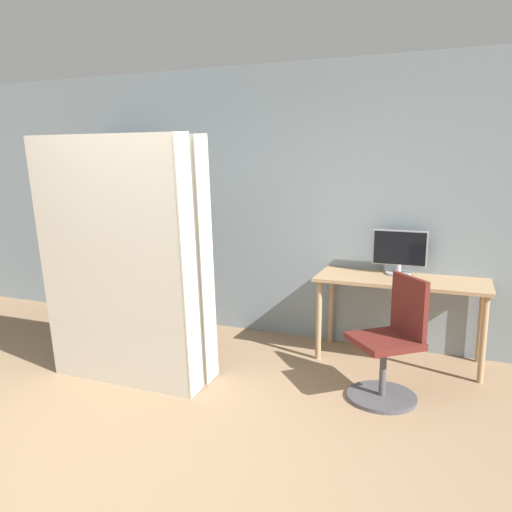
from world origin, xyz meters
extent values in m
plane|color=#937556|center=(0.00, 0.00, 0.00)|extent=(16.00, 16.00, 0.00)
cube|color=gray|center=(0.00, 2.76, 1.35)|extent=(8.00, 0.06, 2.70)
cube|color=tan|center=(1.40, 2.44, 0.74)|extent=(1.47, 0.59, 0.03)
cylinder|color=tan|center=(0.73, 2.21, 0.36)|extent=(0.05, 0.05, 0.73)
cylinder|color=tan|center=(2.08, 2.21, 0.36)|extent=(0.05, 0.05, 0.73)
cylinder|color=tan|center=(0.73, 2.67, 0.36)|extent=(0.05, 0.05, 0.73)
cylinder|color=tan|center=(2.08, 2.67, 0.36)|extent=(0.05, 0.05, 0.73)
cylinder|color=#B7B7BC|center=(1.36, 2.60, 0.77)|extent=(0.23, 0.23, 0.02)
cylinder|color=#B7B7BC|center=(1.36, 2.60, 0.81)|extent=(0.04, 0.04, 0.07)
cube|color=#B7B7BC|center=(1.36, 2.60, 1.00)|extent=(0.48, 0.02, 0.32)
cube|color=black|center=(1.36, 2.60, 1.00)|extent=(0.45, 0.03, 0.30)
cylinder|color=#4C4C51|center=(1.38, 1.62, 0.01)|extent=(0.52, 0.52, 0.03)
cylinder|color=#4C4C51|center=(1.38, 1.62, 0.23)|extent=(0.05, 0.05, 0.40)
cube|color=#591E19|center=(1.38, 1.62, 0.46)|extent=(0.62, 0.62, 0.05)
cube|color=#591E19|center=(1.53, 1.75, 0.71)|extent=(0.29, 0.33, 0.45)
cube|color=black|center=(-1.93, 2.59, 1.01)|extent=(0.02, 0.28, 2.01)
cube|color=black|center=(-1.24, 2.59, 1.01)|extent=(0.02, 0.28, 2.01)
cube|color=black|center=(-1.58, 2.72, 1.01)|extent=(0.71, 0.02, 2.01)
cube|color=black|center=(-1.58, 2.59, 0.01)|extent=(0.68, 0.24, 0.02)
cube|color=black|center=(-1.58, 2.59, 0.51)|extent=(0.68, 0.24, 0.02)
cube|color=black|center=(-1.58, 2.59, 1.01)|extent=(0.68, 0.24, 0.02)
cube|color=black|center=(-1.58, 2.59, 1.50)|extent=(0.68, 0.24, 0.02)
cube|color=black|center=(-1.58, 2.59, 2.00)|extent=(0.68, 0.24, 0.02)
cube|color=brown|center=(-1.89, 2.57, 0.21)|extent=(0.04, 0.17, 0.37)
cube|color=gold|center=(-1.86, 2.60, 0.19)|extent=(0.02, 0.15, 0.34)
cube|color=#1E4C9E|center=(-1.83, 2.63, 0.19)|extent=(0.03, 0.16, 0.34)
cube|color=#7A2D84|center=(-1.78, 2.61, 0.19)|extent=(0.04, 0.19, 0.34)
cube|color=teal|center=(-1.73, 2.60, 0.18)|extent=(0.04, 0.18, 0.32)
cube|color=red|center=(-1.69, 2.57, 0.18)|extent=(0.03, 0.17, 0.32)
cube|color=red|center=(-1.66, 2.58, 0.19)|extent=(0.02, 0.16, 0.35)
cube|color=gold|center=(-1.62, 2.63, 0.23)|extent=(0.04, 0.14, 0.43)
cube|color=red|center=(-1.59, 2.56, 0.20)|extent=(0.02, 0.14, 0.37)
cube|color=gold|center=(-1.90, 2.61, 0.73)|extent=(0.03, 0.19, 0.44)
cube|color=brown|center=(-1.86, 2.58, 0.69)|extent=(0.02, 0.15, 0.35)
cube|color=brown|center=(-1.83, 2.62, 0.69)|extent=(0.02, 0.16, 0.35)
cube|color=red|center=(-1.80, 2.59, 0.73)|extent=(0.02, 0.15, 0.42)
cube|color=#1E4C9E|center=(-1.78, 2.56, 0.69)|extent=(0.02, 0.15, 0.35)
cube|color=teal|center=(-1.75, 2.57, 0.67)|extent=(0.02, 0.18, 0.30)
cube|color=#1E4C9E|center=(-1.72, 2.62, 0.69)|extent=(0.03, 0.15, 0.34)
cube|color=#7A2D84|center=(-1.90, 2.57, 1.21)|extent=(0.02, 0.17, 0.39)
cube|color=teal|center=(-1.87, 2.58, 1.16)|extent=(0.02, 0.14, 0.29)
cube|color=#7A2D84|center=(-1.84, 2.57, 1.18)|extent=(0.04, 0.16, 0.33)
cube|color=#7A2D84|center=(-1.80, 2.57, 1.20)|extent=(0.02, 0.18, 0.38)
cube|color=gold|center=(-1.90, 2.56, 1.66)|extent=(0.03, 0.14, 0.29)
cube|color=gold|center=(-1.86, 2.63, 1.66)|extent=(0.03, 0.15, 0.29)
cube|color=#287A38|center=(-1.81, 2.60, 1.73)|extent=(0.04, 0.13, 0.43)
cube|color=#287A38|center=(-1.77, 2.58, 1.71)|extent=(0.03, 0.17, 0.39)
cube|color=beige|center=(-0.60, 1.10, 0.98)|extent=(1.30, 0.35, 1.97)
cube|color=beige|center=(0.05, 1.10, 0.98)|extent=(0.01, 0.35, 1.93)
cube|color=beige|center=(-0.60, 1.37, 0.98)|extent=(1.30, 0.34, 1.97)
cube|color=beige|center=(0.05, 1.37, 0.98)|extent=(0.01, 0.34, 1.93)
camera|label=1|loc=(1.80, -1.99, 1.75)|focal=35.00mm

